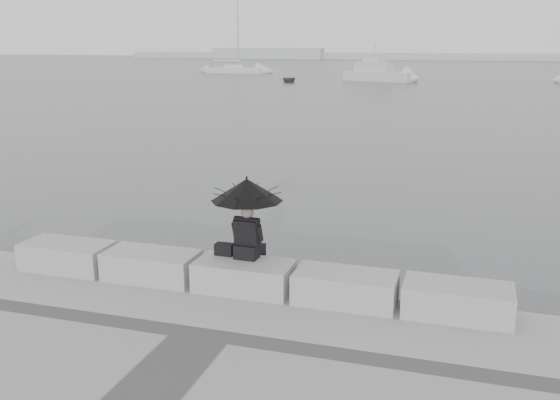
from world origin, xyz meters
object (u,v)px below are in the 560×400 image
(seated_person, at_px, (247,199))
(motor_cruiser, at_px, (380,73))
(sailboat_left, at_px, (235,69))
(dinghy, at_px, (289,79))

(seated_person, relative_size, motor_cruiser, 0.16)
(motor_cruiser, bearing_deg, seated_person, -62.67)
(sailboat_left, distance_m, motor_cruiser, 26.27)
(motor_cruiser, bearing_deg, sailboat_left, 172.11)
(seated_person, bearing_deg, motor_cruiser, 98.65)
(sailboat_left, height_order, motor_cruiser, sailboat_left)
(sailboat_left, bearing_deg, seated_person, -69.63)
(seated_person, distance_m, dinghy, 62.53)
(sailboat_left, height_order, dinghy, sailboat_left)
(seated_person, height_order, sailboat_left, sailboat_left)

